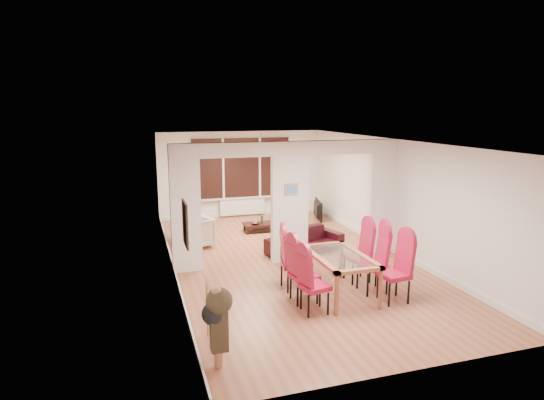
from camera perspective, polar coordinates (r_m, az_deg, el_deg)
name	(u,v)px	position (r m, az deg, el deg)	size (l,w,h in m)	color
floor	(289,260)	(10.04, 2.17, -7.59)	(5.00, 9.00, 0.01)	#9B583E
room_walls	(290,202)	(9.70, 2.23, -0.30)	(5.00, 9.00, 2.60)	silver
divider_wall	(290,202)	(9.70, 2.23, -0.30)	(5.00, 0.18, 2.60)	white
bay_window_blinds	(242,168)	(13.88, -3.85, 4.05)	(3.00, 0.08, 1.80)	black
radiator	(242,207)	(14.04, -3.74, -0.83)	(1.40, 0.08, 0.50)	white
pendant_light	(261,149)	(12.78, -1.38, 6.38)	(0.36, 0.36, 0.36)	orange
stair_newel	(211,311)	(6.43, -7.66, -13.67)	(0.40, 1.20, 1.10)	#AB6B4E
wall_poster	(185,224)	(6.80, -10.85, -2.96)	(0.04, 0.52, 0.67)	gray
pillar_photo	(291,189)	(9.55, 2.44, 1.35)	(0.30, 0.03, 0.25)	#4C8CD8
dining_table	(339,275)	(8.24, 8.40, -9.29)	(0.89, 1.58, 0.74)	#965137
dining_chair_la	(315,282)	(7.47, 5.38, -10.18)	(0.42, 0.42, 1.04)	maroon
dining_chair_lb	(304,271)	(7.85, 4.04, -8.92)	(0.43, 0.43, 1.08)	maroon
dining_chair_lc	(294,260)	(8.37, 2.80, -7.49)	(0.44, 0.44, 1.11)	maroon
dining_chair_ra	(394,270)	(8.10, 15.06, -8.46)	(0.45, 0.45, 1.13)	maroon
dining_chair_rb	(373,261)	(8.42, 12.53, -7.46)	(0.46, 0.46, 1.16)	maroon
dining_chair_rc	(358,253)	(8.89, 10.68, -6.57)	(0.44, 0.44, 1.10)	maroon
sofa	(305,240)	(10.58, 4.16, -5.09)	(1.84, 0.72, 0.54)	black
armchair	(193,232)	(11.03, -9.83, -4.02)	(0.80, 0.78, 0.73)	beige
person	(192,205)	(11.51, -10.06, -0.63)	(0.43, 0.66, 1.80)	black
television	(315,210)	(13.69, 5.43, -1.21)	(0.13, 1.01, 0.58)	black
coffee_table	(262,227)	(12.33, -1.23, -3.41)	(1.00, 0.50, 0.23)	black
bottle	(262,219)	(12.18, -1.28, -2.43)	(0.06, 0.06, 0.25)	#143F19
bowl	(255,223)	(12.13, -2.10, -2.96)	(0.23, 0.23, 0.06)	black
shoes	(306,264)	(9.67, 4.25, -8.06)	(0.24, 0.26, 0.10)	black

